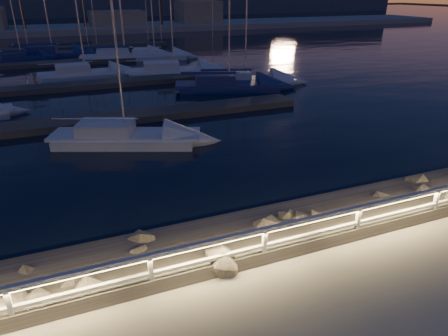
{
  "coord_description": "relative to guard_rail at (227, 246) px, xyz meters",
  "views": [
    {
      "loc": [
        -3.22,
        -7.67,
        6.65
      ],
      "look_at": [
        1.47,
        4.0,
        0.99
      ],
      "focal_mm": 32.0,
      "sensor_mm": 36.0,
      "label": 1
    }
  ],
  "objects": [
    {
      "name": "far_shore",
      "position": [
        -0.06,
        74.05,
        -0.48
      ],
      "size": [
        160.0,
        14.0,
        5.2
      ],
      "color": "gray",
      "rests_on": "ground"
    },
    {
      "name": "ground",
      "position": [
        0.07,
        0.0,
        -0.77
      ],
      "size": [
        400.0,
        400.0,
        0.0
      ],
      "primitive_type": "plane",
      "color": "gray",
      "rests_on": "ground"
    },
    {
      "name": "sailboat_l",
      "position": [
        3.32,
        38.66,
        -0.92
      ],
      "size": [
        9.82,
        4.2,
        16.1
      ],
      "rotation": [
        0.0,
        0.0,
        -0.15
      ],
      "color": "silver",
      "rests_on": "ground"
    },
    {
      "name": "sailboat_h",
      "position": [
        10.51,
        22.27,
        -0.97
      ],
      "size": [
        8.37,
        4.64,
        13.65
      ],
      "rotation": [
        0.0,
        0.0,
        -0.31
      ],
      "color": "silver",
      "rests_on": "ground"
    },
    {
      "name": "sailboat_n",
      "position": [
        -4.04,
        43.52,
        -0.9
      ],
      "size": [
        9.0,
        3.91,
        14.85
      ],
      "rotation": [
        0.0,
        0.0,
        -0.16
      ],
      "color": "navy",
      "rests_on": "ground"
    },
    {
      "name": "guard_rail",
      "position": [
        0.0,
        0.0,
        0.0
      ],
      "size": [
        44.11,
        0.12,
        1.06
      ],
      "color": "white",
      "rests_on": "ground"
    },
    {
      "name": "riprap",
      "position": [
        -2.25,
        1.61,
        -1.02
      ],
      "size": [
        32.35,
        3.27,
        1.48
      ],
      "color": "#686159",
      "rests_on": "ground"
    },
    {
      "name": "sailboat_c",
      "position": [
        8.56,
        21.04,
        -0.94
      ],
      "size": [
        8.55,
        4.77,
        14.0
      ],
      "rotation": [
        0.0,
        0.0,
        -0.31
      ],
      "color": "navy",
      "rests_on": "ground"
    },
    {
      "name": "sailboat_b",
      "position": [
        -0.84,
        12.08,
        -0.95
      ],
      "size": [
        7.67,
        4.69,
        12.69
      ],
      "rotation": [
        0.0,
        0.0,
        -0.38
      ],
      "color": "silver",
      "rests_on": "ground"
    },
    {
      "name": "sailboat_f",
      "position": [
        -1.45,
        30.09,
        -0.93
      ],
      "size": [
        7.96,
        2.52,
        13.48
      ],
      "rotation": [
        0.0,
        0.0,
        0.01
      ],
      "color": "silver",
      "rests_on": "ground"
    },
    {
      "name": "sailboat_k",
      "position": [
        6.67,
        38.36,
        -0.96
      ],
      "size": [
        8.02,
        4.37,
        13.12
      ],
      "rotation": [
        0.0,
        0.0,
        -0.3
      ],
      "color": "silver",
      "rests_on": "ground"
    },
    {
      "name": "sailboat_j",
      "position": [
        -7.11,
        40.97,
        -0.97
      ],
      "size": [
        7.08,
        4.12,
        11.67
      ],
      "rotation": [
        0.0,
        0.0,
        0.34
      ],
      "color": "navy",
      "rests_on": "ground"
    },
    {
      "name": "floating_docks",
      "position": [
        0.07,
        32.5,
        -1.17
      ],
      "size": [
        22.0,
        36.0,
        0.4
      ],
      "color": "#4F4742",
      "rests_on": "ground"
    },
    {
      "name": "harbor_water",
      "position": [
        0.07,
        31.22,
        -1.74
      ],
      "size": [
        400.0,
        440.0,
        0.6
      ],
      "color": "black",
      "rests_on": "ground"
    },
    {
      "name": "sailboat_g",
      "position": [
        6.12,
        28.33,
        -0.92
      ],
      "size": [
        8.99,
        4.13,
        14.73
      ],
      "rotation": [
        0.0,
        0.0,
        -0.19
      ],
      "color": "silver",
      "rests_on": "ground"
    }
  ]
}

